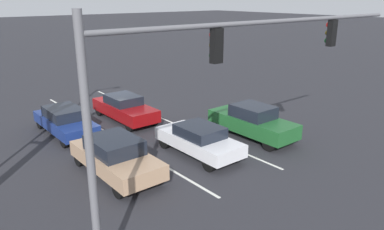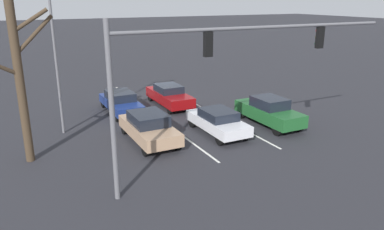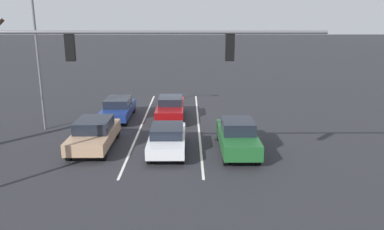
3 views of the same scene
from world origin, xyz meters
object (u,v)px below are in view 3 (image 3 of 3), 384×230
at_px(car_tan_rightlane_front, 94,133).
at_px(traffic_signal_gantry, 78,66).
at_px(car_white_midlane_front, 167,138).
at_px(car_maroon_midlane_second, 170,108).
at_px(street_lamp_right_shoulder, 41,49).
at_px(car_navy_rightlane_second, 118,108).
at_px(car_darkgreen_leftlane_front, 237,136).

height_order(car_tan_rightlane_front, traffic_signal_gantry, traffic_signal_gantry).
distance_m(car_tan_rightlane_front, traffic_signal_gantry, 6.58).
bearing_deg(car_tan_rightlane_front, car_white_midlane_front, 170.80).
xyz_separation_m(car_white_midlane_front, traffic_signal_gantry, (2.91, 4.41, 4.20)).
height_order(car_maroon_midlane_second, street_lamp_right_shoulder, street_lamp_right_shoulder).
height_order(car_white_midlane_front, car_navy_rightlane_second, car_navy_rightlane_second).
height_order(car_navy_rightlane_second, traffic_signal_gantry, traffic_signal_gantry).
distance_m(traffic_signal_gantry, street_lamp_right_shoulder, 9.60).
bearing_deg(traffic_signal_gantry, car_tan_rightlane_front, -79.55).
distance_m(car_darkgreen_leftlane_front, traffic_signal_gantry, 8.82).
xyz_separation_m(car_darkgreen_leftlane_front, car_maroon_midlane_second, (3.68, -6.44, -0.08)).
xyz_separation_m(car_tan_rightlane_front, traffic_signal_gantry, (-0.93, 5.03, 4.14)).
xyz_separation_m(car_tan_rightlane_front, car_maroon_midlane_second, (-3.70, -5.82, -0.04)).
relative_size(car_white_midlane_front, street_lamp_right_shoulder, 0.52).
xyz_separation_m(car_tan_rightlane_front, street_lamp_right_shoulder, (3.65, -3.40, 4.05)).
xyz_separation_m(car_white_midlane_front, car_maroon_midlane_second, (0.14, -6.44, 0.01)).
distance_m(car_tan_rightlane_front, street_lamp_right_shoulder, 6.43).
bearing_deg(car_navy_rightlane_second, car_darkgreen_leftlane_front, 138.24).
distance_m(car_white_midlane_front, traffic_signal_gantry, 6.75).
height_order(car_darkgreen_leftlane_front, car_maroon_midlane_second, car_darkgreen_leftlane_front).
distance_m(car_white_midlane_front, car_tan_rightlane_front, 3.88).
distance_m(car_navy_rightlane_second, car_maroon_midlane_second, 3.51).
relative_size(car_white_midlane_front, car_navy_rightlane_second, 0.95).
distance_m(car_white_midlane_front, car_darkgreen_leftlane_front, 3.55).
xyz_separation_m(car_navy_rightlane_second, car_maroon_midlane_second, (-3.51, -0.02, 0.02)).
bearing_deg(car_darkgreen_leftlane_front, car_tan_rightlane_front, -4.82).
distance_m(car_tan_rightlane_front, car_navy_rightlane_second, 5.80).
xyz_separation_m(car_navy_rightlane_second, traffic_signal_gantry, (-0.74, 10.83, 4.20)).
xyz_separation_m(car_maroon_midlane_second, street_lamp_right_shoulder, (7.34, 2.42, 4.09)).
bearing_deg(car_navy_rightlane_second, car_white_midlane_front, 119.59).
height_order(car_tan_rightlane_front, car_darkgreen_leftlane_front, car_darkgreen_leftlane_front).
relative_size(car_darkgreen_leftlane_front, street_lamp_right_shoulder, 0.56).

